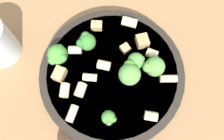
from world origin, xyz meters
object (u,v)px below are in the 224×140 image
rigatoni_5 (104,65)px  chicken_chunk_0 (95,26)px  chicken_chunk_3 (125,48)px  pasta_bowl (112,75)px  broccoli_floret_3 (136,61)px  rigatoni_4 (75,50)px  rigatoni_1 (168,79)px  rigatoni_7 (81,90)px  rigatoni_9 (151,116)px  broccoli_floret_5 (129,74)px  chicken_chunk_1 (142,41)px  rigatoni_6 (90,77)px  rigatoni_2 (72,114)px  rigatoni_3 (130,22)px  rigatoni_8 (152,54)px  chicken_chunk_2 (60,74)px  rigatoni_0 (65,90)px  broccoli_floret_0 (86,42)px  broccoli_floret_2 (109,118)px  broccoli_floret_1 (58,55)px  broccoli_floret_4 (153,66)px

rigatoni_5 → chicken_chunk_0: (-0.01, -0.08, -0.00)m
chicken_chunk_3 → pasta_bowl: bearing=43.2°
pasta_bowl → chicken_chunk_0: chicken_chunk_0 is taller
broccoli_floret_3 → rigatoni_4: 0.11m
rigatoni_1 → rigatoni_7: (0.15, -0.03, 0.00)m
rigatoni_9 → broccoli_floret_5: bearing=-80.1°
chicken_chunk_1 → pasta_bowl: bearing=27.7°
pasta_bowl → rigatoni_4: bearing=-48.6°
rigatoni_6 → broccoli_floret_5: bearing=160.8°
rigatoni_2 → rigatoni_3: (-0.15, -0.14, 0.00)m
rigatoni_8 → chicken_chunk_2: (0.17, -0.01, 0.00)m
rigatoni_0 → rigatoni_1: bearing=168.9°
broccoli_floret_0 → rigatoni_1: bearing=138.6°
rigatoni_3 → rigatoni_7: (0.13, 0.10, -0.00)m
rigatoni_2 → broccoli_floret_5: bearing=-164.5°
rigatoni_2 → rigatoni_6: bearing=-130.7°
broccoli_floret_5 → rigatoni_4: broccoli_floret_5 is taller
broccoli_floret_3 → broccoli_floret_5: bearing=45.2°
rigatoni_9 → chicken_chunk_2: 0.17m
broccoli_floret_2 → chicken_chunk_0: bearing=-98.8°
broccoli_floret_1 → broccoli_floret_3: (-0.13, 0.05, -0.00)m
broccoli_floret_4 → rigatoni_2: size_ratio=1.41×
broccoli_floret_5 → rigatoni_3: bearing=-110.4°
rigatoni_9 → chicken_chunk_3: rigatoni_9 is taller
broccoli_floret_2 → rigatoni_8: bearing=-141.6°
rigatoni_6 → chicken_chunk_3: bearing=-156.9°
broccoli_floret_1 → chicken_chunk_0: bearing=-151.6°
broccoli_floret_5 → rigatoni_5: broccoli_floret_5 is taller
rigatoni_1 → rigatoni_6: (0.13, -0.05, 0.00)m
rigatoni_0 → rigatoni_2: bearing=92.7°
rigatoni_1 → broccoli_floret_2: bearing=15.9°
pasta_bowl → broccoli_floret_2: bearing=68.8°
rigatoni_1 → rigatoni_9: size_ratio=1.39×
rigatoni_0 → chicken_chunk_2: bearing=-87.2°
broccoli_floret_3 → rigatoni_8: broccoli_floret_3 is taller
broccoli_floret_3 → rigatoni_3: size_ratio=1.21×
broccoli_floret_5 → broccoli_floret_0: bearing=-57.2°
rigatoni_9 → chicken_chunk_3: bearing=-90.2°
broccoli_floret_0 → chicken_chunk_1: 0.10m
broccoli_floret_1 → rigatoni_8: size_ratio=1.89×
chicken_chunk_3 → rigatoni_2: bearing=34.9°
broccoli_floret_1 → chicken_chunk_3: size_ratio=2.35×
broccoli_floret_2 → chicken_chunk_2: broccoli_floret_2 is taller
broccoli_floret_4 → rigatoni_4: bearing=-33.3°
broccoli_floret_1 → broccoli_floret_3: broccoli_floret_1 is taller
rigatoni_6 → rigatoni_3: bearing=-141.8°
broccoli_floret_5 → rigatoni_6: (0.07, -0.02, -0.02)m
broccoli_floret_4 → chicken_chunk_1: 0.06m
broccoli_floret_3 → chicken_chunk_0: broccoli_floret_3 is taller
pasta_bowl → chicken_chunk_3: size_ratio=16.44×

